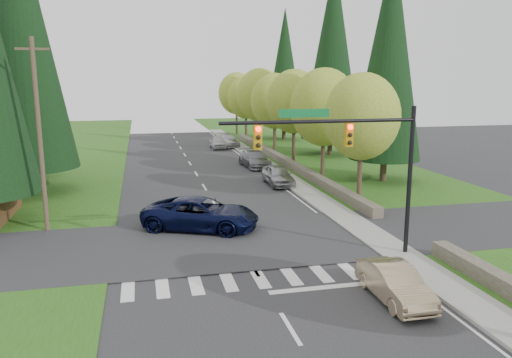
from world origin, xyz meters
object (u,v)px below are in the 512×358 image
object	(u,v)px
suv_navy	(201,214)
parked_car_d	(218,142)
parked_car_e	(228,140)
sedan_champagne	(395,283)
parked_car_a	(278,175)
parked_car_b	(255,159)
parked_car_c	(254,159)

from	to	relation	value
suv_navy	parked_car_d	xyz separation A→B (m)	(5.70, 31.25, -0.17)
parked_car_d	parked_car_e	world-z (taller)	parked_car_e
sedan_champagne	parked_car_a	world-z (taller)	parked_car_a
parked_car_b	parked_car_d	bearing A→B (deg)	92.20
sedan_champagne	suv_navy	bearing A→B (deg)	119.79
suv_navy	parked_car_e	world-z (taller)	suv_navy
sedan_champagne	parked_car_a	xyz separation A→B (m)	(1.29, 20.40, 0.10)
parked_car_c	parked_car_d	size ratio (longest dim) A/B	1.05
suv_navy	parked_car_e	xyz separation A→B (m)	(7.10, 32.51, -0.13)
parked_car_a	sedan_champagne	bearing A→B (deg)	-93.61
parked_car_b	parked_car_e	distance (m)	14.37
parked_car_e	parked_car_c	bearing A→B (deg)	-94.86
parked_car_a	parked_car_c	size ratio (longest dim) A/B	1.03
parked_car_e	parked_car_b	bearing A→B (deg)	-94.86
parked_car_d	parked_car_b	bearing A→B (deg)	-83.23
parked_car_a	parked_car_b	xyz separation A→B (m)	(0.00, 8.04, -0.02)
parked_car_d	parked_car_e	size ratio (longest dim) A/B	0.81
sedan_champagne	parked_car_b	world-z (taller)	parked_car_b
suv_navy	parked_car_b	distance (m)	19.48
parked_car_a	parked_car_e	xyz separation A→B (m)	(0.00, 22.42, -0.03)
parked_car_d	sedan_champagne	bearing A→B (deg)	-89.16
suv_navy	parked_car_a	xyz separation A→B (m)	(7.10, 10.09, -0.10)
parked_car_a	parked_car_b	size ratio (longest dim) A/B	0.87
parked_car_c	parked_car_e	size ratio (longest dim) A/B	0.85
sedan_champagne	parked_car_b	size ratio (longest dim) A/B	0.79
sedan_champagne	parked_car_c	xyz separation A→B (m)	(1.29, 28.81, 0.05)
parked_car_c	parked_car_e	bearing A→B (deg)	88.87
parked_car_d	suv_navy	bearing A→B (deg)	-99.66
sedan_champagne	parked_car_d	distance (m)	41.56
sedan_champagne	parked_car_e	xyz separation A→B (m)	(1.29, 42.81, 0.07)
sedan_champagne	suv_navy	size ratio (longest dim) A/B	0.65
parked_car_d	parked_car_a	bearing A→B (deg)	-85.53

